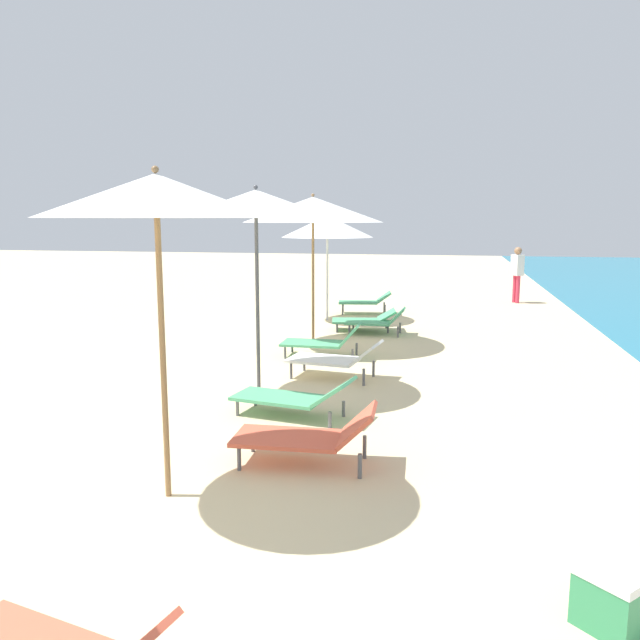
% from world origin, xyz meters
% --- Properties ---
extents(umbrella_second, '(1.88, 1.88, 2.76)m').
position_xyz_m(umbrella_second, '(0.12, 3.16, 2.52)').
color(umbrella_second, olive).
rests_on(umbrella_second, ground).
extents(lounger_second_shoreside, '(1.39, 0.65, 0.60)m').
position_xyz_m(lounger_second_shoreside, '(1.14, 4.07, 0.30)').
color(lounger_second_shoreside, '#D8593F').
rests_on(lounger_second_shoreside, ground).
extents(umbrella_third, '(1.98, 1.98, 2.78)m').
position_xyz_m(umbrella_third, '(-0.09, 6.41, 2.54)').
color(umbrella_third, '#4C4C51').
rests_on(umbrella_third, ground).
extents(lounger_third_shoreside, '(1.43, 0.82, 0.58)m').
position_xyz_m(lounger_third_shoreside, '(0.80, 7.37, 0.31)').
color(lounger_third_shoreside, white).
rests_on(lounger_third_shoreside, ground).
extents(lounger_third_inland, '(1.53, 0.80, 0.51)m').
position_xyz_m(lounger_third_inland, '(0.65, 5.47, 0.25)').
color(lounger_third_inland, '#4CA572').
rests_on(lounger_third_inland, ground).
extents(umbrella_fourth, '(2.58, 2.58, 2.80)m').
position_xyz_m(umbrella_fourth, '(-0.08, 9.75, 2.51)').
color(umbrella_fourth, olive).
rests_on(umbrella_fourth, ground).
extents(lounger_fourth_shoreside, '(1.20, 0.59, 0.56)m').
position_xyz_m(lounger_fourth_shoreside, '(0.97, 11.05, 0.28)').
color(lounger_fourth_shoreside, '#4CA572').
rests_on(lounger_fourth_shoreside, ground).
extents(lounger_fourth_inland, '(1.36, 0.64, 0.60)m').
position_xyz_m(lounger_fourth_inland, '(0.33, 8.75, 0.28)').
color(lounger_fourth_inland, '#4CA572').
rests_on(lounger_fourth_inland, ground).
extents(umbrella_farthest, '(2.11, 2.11, 2.48)m').
position_xyz_m(umbrella_farthest, '(-0.39, 12.66, 2.17)').
color(umbrella_farthest, silver).
rests_on(umbrella_farthest, ground).
extents(lounger_farthest_shoreside, '(1.36, 0.74, 0.56)m').
position_xyz_m(lounger_farthest_shoreside, '(0.36, 13.78, 0.32)').
color(lounger_farthest_shoreside, '#4CA572').
rests_on(lounger_farthest_shoreside, ground).
extents(lounger_farthest_inland, '(1.43, 0.85, 0.46)m').
position_xyz_m(lounger_farthest_inland, '(0.66, 11.45, 0.24)').
color(lounger_farthest_inland, '#4CA572').
rests_on(lounger_farthest_inland, ground).
extents(person_walking_near, '(0.36, 0.42, 1.57)m').
position_xyz_m(person_walking_near, '(4.24, 16.74, 0.95)').
color(person_walking_near, '#D8334C').
rests_on(person_walking_near, ground).
extents(cooler_box, '(0.58, 0.59, 0.37)m').
position_xyz_m(cooler_box, '(3.46, 2.12, 0.19)').
color(cooler_box, '#338C59').
rests_on(cooler_box, ground).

